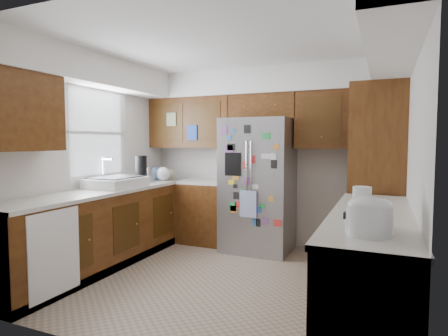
{
  "coord_description": "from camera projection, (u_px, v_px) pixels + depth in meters",
  "views": [
    {
      "loc": [
        1.58,
        -3.64,
        1.49
      ],
      "look_at": [
        -0.14,
        0.35,
        1.18
      ],
      "focal_mm": 30.0,
      "sensor_mm": 36.0,
      "label": 1
    }
  ],
  "objects": [
    {
      "name": "floor",
      "position": [
        223.0,
        279.0,
        4.06
      ],
      "size": [
        3.6,
        3.6,
        0.0
      ],
      "primitive_type": "plane",
      "color": "tan",
      "rests_on": "ground"
    },
    {
      "name": "room_shell",
      "position": [
        227.0,
        113.0,
        4.31
      ],
      "size": [
        3.64,
        3.24,
        2.52
      ],
      "color": "silver",
      "rests_on": "ground"
    },
    {
      "name": "left_counter_run",
      "position": [
        123.0,
        228.0,
        4.59
      ],
      "size": [
        1.36,
        3.2,
        0.92
      ],
      "color": "#441E0D",
      "rests_on": "ground"
    },
    {
      "name": "right_counter_run",
      "position": [
        371.0,
        275.0,
        3.01
      ],
      "size": [
        0.63,
        2.25,
        0.92
      ],
      "color": "#441E0D",
      "rests_on": "ground"
    },
    {
      "name": "pantry",
      "position": [
        377.0,
        177.0,
        4.45
      ],
      "size": [
        0.6,
        0.9,
        2.15
      ],
      "primitive_type": "cube",
      "color": "#441E0D",
      "rests_on": "ground"
    },
    {
      "name": "fridge",
      "position": [
        258.0,
        185.0,
        5.1
      ],
      "size": [
        0.9,
        0.79,
        1.8
      ],
      "color": "gray",
      "rests_on": "ground"
    },
    {
      "name": "bridge_cabinet",
      "position": [
        264.0,
        107.0,
        5.24
      ],
      "size": [
        0.96,
        0.34,
        0.35
      ],
      "primitive_type": "cube",
      "color": "#441E0D",
      "rests_on": "fridge"
    },
    {
      "name": "fridge_top_items",
      "position": [
        263.0,
        85.0,
        5.23
      ],
      "size": [
        0.53,
        0.31,
        0.28
      ],
      "color": "blue",
      "rests_on": "bridge_cabinet"
    },
    {
      "name": "sink_assembly",
      "position": [
        116.0,
        182.0,
        4.67
      ],
      "size": [
        0.52,
        0.7,
        0.37
      ],
      "color": "white",
      "rests_on": "left_counter_run"
    },
    {
      "name": "left_counter_clutter",
      "position": [
        152.0,
        173.0,
        5.34
      ],
      "size": [
        0.38,
        0.87,
        0.38
      ],
      "color": "black",
      "rests_on": "left_counter_run"
    },
    {
      "name": "rice_cooker",
      "position": [
        369.0,
        214.0,
        2.28
      ],
      "size": [
        0.29,
        0.27,
        0.24
      ],
      "color": "white",
      "rests_on": "right_counter_run"
    },
    {
      "name": "paper_towel",
      "position": [
        362.0,
        207.0,
        2.48
      ],
      "size": [
        0.12,
        0.12,
        0.27
      ],
      "primitive_type": "cylinder",
      "color": "white",
      "rests_on": "right_counter_run"
    }
  ]
}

